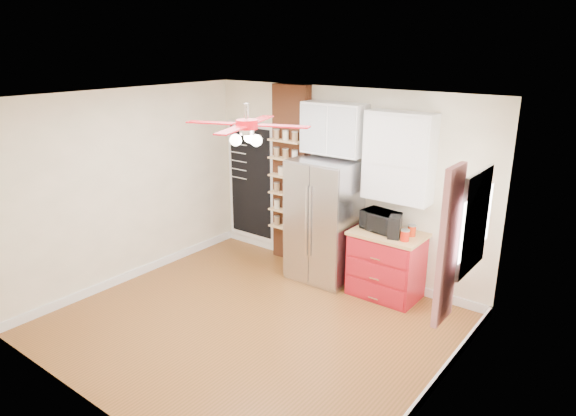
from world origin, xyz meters
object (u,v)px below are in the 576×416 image
Objects in this scene: fridge at (324,221)px; canister_left at (405,236)px; coffee_maker at (395,227)px; pantry_jar_oats at (281,171)px; toaster_oven at (380,221)px; red_cabinet at (386,264)px; ceiling_fan at (247,125)px.

fridge is 1.27m from canister_left.
coffee_maker is 2.42× the size of pantry_jar_oats.
canister_left is at bearing -12.45° from toaster_oven.
canister_left reaches higher than red_cabinet.
toaster_oven is at bearing 137.19° from coffee_maker.
red_cabinet is 0.61m from canister_left.
fridge is at bearing 175.95° from canister_left.
toaster_oven is 1.78m from pantry_jar_oats.
toaster_oven is 0.31m from coffee_maker.
coffee_maker is at bearing -38.03° from red_cabinet.
ceiling_fan is (0.05, -1.63, 1.55)m from fridge.
ceiling_fan is 2.35m from coffee_maker.
ceiling_fan is at bearing -106.34° from toaster_oven.
red_cabinet is 0.59m from toaster_oven.
fridge reaches higher than canister_left.
fridge is at bearing 159.90° from coffee_maker.
fridge is 1.06m from red_cabinet.
red_cabinet is 8.00× the size of pantry_jar_oats.
pantry_jar_oats reaches higher than coffee_maker.
ceiling_fan is at bearing -141.04° from coffee_maker.
toaster_oven is (-0.14, 0.02, 0.58)m from red_cabinet.
red_cabinet is 2.75m from ceiling_fan.
red_cabinet is at bearing 154.78° from canister_left.
ceiling_fan is 2.26m from pantry_jar_oats.
coffee_maker reaches higher than canister_left.
red_cabinet is 2.00× the size of toaster_oven.
canister_left is (0.30, -0.14, 0.51)m from red_cabinet.
fridge reaches higher than red_cabinet.
ceiling_fan is at bearing -118.71° from red_cabinet.
fridge reaches higher than coffee_maker.
fridge is 13.09× the size of canister_left.
canister_left is (0.16, -0.03, -0.08)m from coffee_maker.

